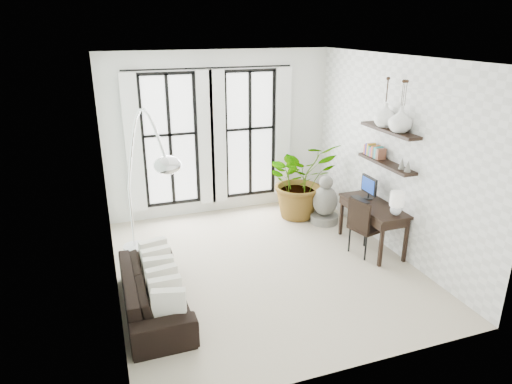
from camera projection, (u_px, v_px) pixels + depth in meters
name	position (u px, v px, depth m)	size (l,w,h in m)	color
floor	(264.00, 265.00, 7.30)	(5.00, 5.00, 0.00)	#C0B198
ceiling	(265.00, 58.00, 6.20)	(5.00, 5.00, 0.00)	white
wall_left	(106.00, 187.00, 6.05)	(5.00, 5.00, 0.00)	silver
wall_right	(393.00, 157.00, 7.45)	(5.00, 5.00, 0.00)	white
wall_back	(220.00, 134.00, 8.96)	(4.50, 4.50, 0.00)	white
windows	(211.00, 138.00, 8.85)	(3.26, 0.13, 2.65)	white
wall_shelves	(386.00, 149.00, 7.38)	(0.25, 1.30, 0.60)	black
sofa	(154.00, 291.00, 6.08)	(2.00, 0.78, 0.58)	black
throw_pillows	(161.00, 276.00, 6.04)	(0.40, 1.52, 0.40)	white
plant	(300.00, 179.00, 8.95)	(1.38, 1.20, 1.53)	#2D7228
desk	(375.00, 209.00, 7.60)	(0.57, 1.36, 1.19)	black
desk_chair	(363.00, 224.00, 7.47)	(0.56, 0.56, 0.98)	black
arc_lamp	(143.00, 148.00, 6.34)	(0.77, 2.15, 2.59)	silver
buddha	(325.00, 203.00, 8.76)	(0.53, 0.53, 0.96)	gray
vase_a	(401.00, 120.00, 6.94)	(0.37, 0.37, 0.38)	white
vase_b	(385.00, 115.00, 7.30)	(0.37, 0.37, 0.38)	white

